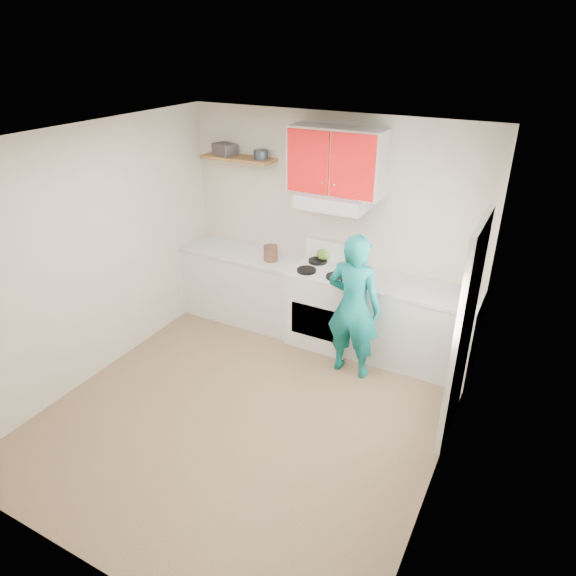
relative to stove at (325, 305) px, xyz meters
The scene contains 21 objects.
floor 1.64m from the stove, 93.63° to the right, with size 3.80×3.80×0.00m, color brown.
ceiling 2.66m from the stove, 93.63° to the right, with size 3.60×3.80×0.04m, color white.
back_wall 0.91m from the stove, 107.10° to the left, with size 3.60×0.04×2.60m, color beige.
front_wall 3.58m from the stove, 91.65° to the right, with size 3.60×0.04×2.60m, color beige.
left_wall 2.61m from the stove, 140.34° to the right, with size 0.04×3.80×2.60m, color beige.
right_wall 2.46m from the stove, 42.81° to the right, with size 0.04×3.80×2.60m, color beige.
door 1.97m from the stove, 27.58° to the right, with size 0.05×0.85×2.05m, color white.
door_glass 2.11m from the stove, 27.97° to the right, with size 0.01×0.55×0.95m, color white.
counter_left 1.14m from the stove, behind, with size 1.52×0.60×0.90m, color silver.
counter_right 1.04m from the stove, ahead, with size 1.32×0.60×0.90m, color silver.
stove is the anchor object (origin of this frame).
range_hood 1.24m from the stove, 90.00° to the left, with size 0.76×0.44×0.15m, color silver.
upper_cabinets 1.67m from the stove, 90.00° to the left, with size 1.02×0.33×0.70m, color red.
shelf 2.01m from the stove, behind, with size 0.90×0.30×0.04m, color brown.
books 2.19m from the stove, behind, with size 0.26×0.19×0.13m, color #3D363C.
tin 1.90m from the stove, 168.53° to the left, with size 0.17×0.17×0.10m, color #333D4C.
kettle 0.61m from the stove, 121.23° to the left, with size 0.17×0.17×0.14m, color #548525.
crock 0.88m from the stove, behind, with size 0.17×0.17×0.20m, color #4F3222.
cutting_board 1.05m from the stove, ahead, with size 0.30×0.22×0.02m, color olive.
silicone_mat 1.47m from the stove, ahead, with size 0.29×0.24×0.01m, color red.
person 0.78m from the stove, 41.78° to the right, with size 0.58×0.38×1.60m, color #0B6866.
Camera 1 is at (2.21, -3.33, 3.33)m, focal length 32.04 mm.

